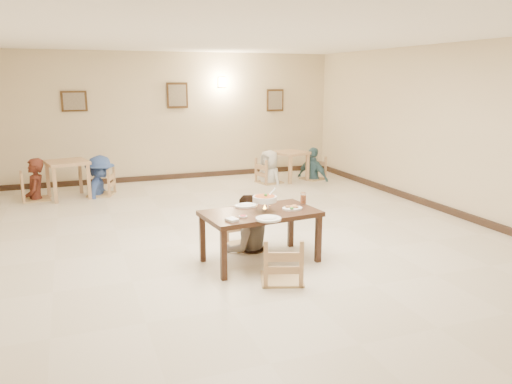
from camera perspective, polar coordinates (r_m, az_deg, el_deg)
name	(u,v)px	position (r m, az deg, el deg)	size (l,w,h in m)	color
floor	(242,238)	(7.65, -1.61, -5.32)	(10.00, 10.00, 0.00)	beige
ceiling	(241,33)	(7.30, -1.77, 17.66)	(10.00, 10.00, 0.00)	white
wall_back	(174,117)	(12.15, -9.41, 8.48)	(10.00, 10.00, 0.00)	beige
wall_right	(459,131)	(9.40, 22.21, 6.49)	(10.00, 10.00, 0.00)	beige
baseboard_back	(176,176)	(12.31, -9.14, 1.77)	(8.00, 0.06, 0.12)	#312017
baseboard_right	(451,211)	(9.63, 21.36, -2.05)	(0.06, 10.00, 0.12)	#312017
picture_a	(74,101)	(11.85, -20.07, 9.72)	(0.55, 0.04, 0.45)	#3B2613
picture_b	(177,95)	(12.10, -8.98, 10.85)	(0.50, 0.04, 0.60)	#3B2613
picture_c	(275,100)	(12.84, 2.21, 10.43)	(0.45, 0.04, 0.55)	#3B2613
wall_sconce	(222,82)	(12.36, -3.92, 12.40)	(0.16, 0.05, 0.22)	#FFD88C
main_table	(260,217)	(6.53, 0.49, -2.90)	(1.56, 0.99, 0.69)	#3B2114
chair_far	(245,213)	(7.18, -1.25, -2.43)	(0.47, 0.47, 0.99)	tan
chair_near	(282,238)	(5.96, 3.03, -5.31)	(0.50, 0.50, 1.07)	tan
main_diner	(246,195)	(6.99, -1.12, -0.32)	(0.77, 0.60, 1.59)	gray
curry_warmer	(265,199)	(6.48, 1.00, -0.81)	(0.35, 0.31, 0.28)	silver
rice_plate_far	(246,205)	(6.76, -1.12, -1.52)	(0.32, 0.32, 0.07)	white
rice_plate_near	(268,218)	(6.13, 1.43, -3.04)	(0.32, 0.32, 0.07)	white
fried_plate	(292,208)	(6.62, 4.17, -1.82)	(0.27, 0.27, 0.06)	white
chili_dish	(243,216)	(6.24, -1.50, -2.80)	(0.10, 0.10, 0.02)	white
napkin_cutlery	(232,220)	(6.09, -2.75, -3.17)	(0.18, 0.24, 0.03)	white
drink_glass	(303,199)	(6.92, 5.42, -0.76)	(0.08, 0.08, 0.16)	white
bg_table_left	(67,168)	(10.78, -20.77, 2.62)	(0.92, 0.92, 0.77)	tan
bg_table_right	(290,157)	(11.91, 3.96, 3.99)	(0.89, 0.89, 0.70)	tan
bg_chair_ll	(34,173)	(10.88, -24.05, 1.96)	(0.51, 0.51, 1.09)	tan
bg_chair_lr	(100,170)	(10.87, -17.42, 2.42)	(0.50, 0.50, 1.06)	tan
bg_chair_rl	(269,160)	(11.62, 1.53, 3.70)	(0.51, 0.51, 1.09)	tan
bg_chair_rr	(313,158)	(12.10, 6.57, 3.85)	(0.48, 0.48, 1.03)	tan
bg_diner_a	(32,158)	(10.83, -24.19, 3.52)	(0.62, 0.40, 1.69)	#532319
bg_diner_b	(99,156)	(10.83, -17.53, 3.98)	(1.07, 0.62, 1.66)	#365597
bg_diner_c	(269,150)	(11.58, 1.54, 4.81)	(0.75, 0.49, 1.54)	silver
bg_diner_d	(314,147)	(12.07, 6.60, 5.09)	(0.91, 0.38, 1.55)	#447181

